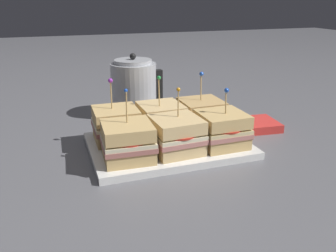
% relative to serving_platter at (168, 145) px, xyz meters
% --- Properties ---
extents(ground_plane, '(6.00, 6.00, 0.00)m').
position_rel_serving_platter_xyz_m(ground_plane, '(0.00, 0.00, -0.01)').
color(ground_plane, slate).
extents(serving_platter, '(0.40, 0.28, 0.02)m').
position_rel_serving_platter_xyz_m(serving_platter, '(0.00, 0.00, 0.00)').
color(serving_platter, white).
rests_on(serving_platter, ground_plane).
extents(sandwich_front_left, '(0.12, 0.12, 0.16)m').
position_rel_serving_platter_xyz_m(sandwich_front_left, '(-0.12, -0.06, 0.05)').
color(sandwich_front_left, tan).
rests_on(sandwich_front_left, serving_platter).
extents(sandwich_front_center, '(0.12, 0.12, 0.16)m').
position_rel_serving_platter_xyz_m(sandwich_front_center, '(0.00, -0.06, 0.05)').
color(sandwich_front_center, '#DBB77A').
rests_on(sandwich_front_center, serving_platter).
extents(sandwich_front_right, '(0.12, 0.12, 0.15)m').
position_rel_serving_platter_xyz_m(sandwich_front_right, '(0.12, -0.06, 0.05)').
color(sandwich_front_right, tan).
rests_on(sandwich_front_right, serving_platter).
extents(sandwich_back_left, '(0.12, 0.12, 0.16)m').
position_rel_serving_platter_xyz_m(sandwich_back_left, '(-0.12, 0.06, 0.05)').
color(sandwich_back_left, tan).
rests_on(sandwich_back_left, serving_platter).
extents(sandwich_back_center, '(0.12, 0.12, 0.16)m').
position_rel_serving_platter_xyz_m(sandwich_back_center, '(-0.00, 0.06, 0.05)').
color(sandwich_back_center, '#DBB77A').
rests_on(sandwich_back_center, serving_platter).
extents(sandwich_back_right, '(0.12, 0.12, 0.16)m').
position_rel_serving_platter_xyz_m(sandwich_back_right, '(0.12, 0.06, 0.05)').
color(sandwich_back_right, tan).
rests_on(sandwich_back_right, serving_platter).
extents(kettle_steel, '(0.17, 0.15, 0.21)m').
position_rel_serving_platter_xyz_m(kettle_steel, '(-0.01, 0.30, 0.08)').
color(kettle_steel, '#B7BABF').
rests_on(kettle_steel, ground_plane).
extents(napkin_stack, '(0.12, 0.12, 0.02)m').
position_rel_serving_platter_xyz_m(napkin_stack, '(0.30, 0.06, 0.00)').
color(napkin_stack, red).
rests_on(napkin_stack, ground_plane).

